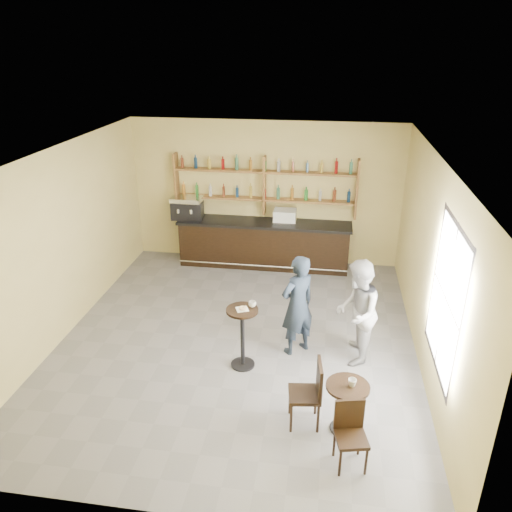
# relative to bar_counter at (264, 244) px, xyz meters

# --- Properties ---
(floor) EXTENTS (7.00, 7.00, 0.00)m
(floor) POSITION_rel_bar_counter_xyz_m (-0.03, -3.15, -0.52)
(floor) COLOR slate
(floor) RESTS_ON ground
(ceiling) EXTENTS (7.00, 7.00, 0.00)m
(ceiling) POSITION_rel_bar_counter_xyz_m (-0.03, -3.15, 2.68)
(ceiling) COLOR white
(ceiling) RESTS_ON wall_back
(wall_back) EXTENTS (7.00, 0.00, 7.00)m
(wall_back) POSITION_rel_bar_counter_xyz_m (-0.03, 0.35, 1.08)
(wall_back) COLOR #D4C278
(wall_back) RESTS_ON floor
(wall_front) EXTENTS (7.00, 0.00, 7.00)m
(wall_front) POSITION_rel_bar_counter_xyz_m (-0.03, -6.65, 1.08)
(wall_front) COLOR #D4C278
(wall_front) RESTS_ON floor
(wall_left) EXTENTS (0.00, 7.00, 7.00)m
(wall_left) POSITION_rel_bar_counter_xyz_m (-3.03, -3.15, 1.08)
(wall_left) COLOR #D4C278
(wall_left) RESTS_ON floor
(wall_right) EXTENTS (0.00, 7.00, 7.00)m
(wall_right) POSITION_rel_bar_counter_xyz_m (2.97, -3.15, 1.08)
(wall_right) COLOR #D4C278
(wall_right) RESTS_ON floor
(window_pane) EXTENTS (0.00, 2.00, 2.00)m
(window_pane) POSITION_rel_bar_counter_xyz_m (2.96, -4.35, 1.18)
(window_pane) COLOR white
(window_pane) RESTS_ON wall_right
(window_frame) EXTENTS (0.04, 1.70, 2.10)m
(window_frame) POSITION_rel_bar_counter_xyz_m (2.96, -4.35, 1.18)
(window_frame) COLOR black
(window_frame) RESTS_ON wall_right
(shelf_unit) EXTENTS (4.00, 0.26, 1.40)m
(shelf_unit) POSITION_rel_bar_counter_xyz_m (-0.03, 0.22, 1.29)
(shelf_unit) COLOR brown
(shelf_unit) RESTS_ON wall_back
(liquor_bottles) EXTENTS (3.68, 0.10, 1.00)m
(liquor_bottles) POSITION_rel_bar_counter_xyz_m (-0.03, 0.22, 1.46)
(liquor_bottles) COLOR #8C5919
(liquor_bottles) RESTS_ON shelf_unit
(bar_counter) EXTENTS (3.86, 0.75, 1.04)m
(bar_counter) POSITION_rel_bar_counter_xyz_m (0.00, 0.00, 0.00)
(bar_counter) COLOR black
(bar_counter) RESTS_ON floor
(espresso_machine) EXTENTS (0.73, 0.51, 0.49)m
(espresso_machine) POSITION_rel_bar_counter_xyz_m (-1.75, 0.00, 0.77)
(espresso_machine) COLOR black
(espresso_machine) RESTS_ON bar_counter
(pastry_case) EXTENTS (0.51, 0.41, 0.30)m
(pastry_case) POSITION_rel_bar_counter_xyz_m (0.46, 0.00, 0.67)
(pastry_case) COLOR silver
(pastry_case) RESTS_ON bar_counter
(pedestal_table) EXTENTS (0.65, 0.65, 1.02)m
(pedestal_table) POSITION_rel_bar_counter_xyz_m (0.18, -3.85, -0.01)
(pedestal_table) COLOR black
(pedestal_table) RESTS_ON floor
(napkin) EXTENTS (0.23, 0.23, 0.00)m
(napkin) POSITION_rel_bar_counter_xyz_m (0.18, -3.85, 0.50)
(napkin) COLOR white
(napkin) RESTS_ON pedestal_table
(donut) EXTENTS (0.16, 0.16, 0.04)m
(donut) POSITION_rel_bar_counter_xyz_m (0.19, -3.86, 0.53)
(donut) COLOR tan
(donut) RESTS_ON napkin
(cup_pedestal) EXTENTS (0.13, 0.13, 0.09)m
(cup_pedestal) POSITION_rel_bar_counter_xyz_m (0.32, -3.75, 0.55)
(cup_pedestal) COLOR white
(cup_pedestal) RESTS_ON pedestal_table
(man_main) EXTENTS (0.74, 0.72, 1.72)m
(man_main) POSITION_rel_bar_counter_xyz_m (0.99, -3.32, 0.34)
(man_main) COLOR black
(man_main) RESTS_ON floor
(cafe_table) EXTENTS (0.75, 0.75, 0.72)m
(cafe_table) POSITION_rel_bar_counter_xyz_m (1.77, -5.05, -0.16)
(cafe_table) COLOR black
(cafe_table) RESTS_ON floor
(cup_cafe) EXTENTS (0.13, 0.13, 0.10)m
(cup_cafe) POSITION_rel_bar_counter_xyz_m (1.82, -5.05, 0.25)
(cup_cafe) COLOR white
(cup_cafe) RESTS_ON cafe_table
(chair_west) EXTENTS (0.47, 0.47, 0.96)m
(chair_west) POSITION_rel_bar_counter_xyz_m (1.22, -5.00, -0.04)
(chair_west) COLOR black
(chair_west) RESTS_ON floor
(chair_south) EXTENTS (0.44, 0.44, 0.85)m
(chair_south) POSITION_rel_bar_counter_xyz_m (1.82, -5.65, -0.10)
(chair_south) COLOR black
(chair_south) RESTS_ON floor
(patron_second) EXTENTS (0.74, 0.90, 1.73)m
(patron_second) POSITION_rel_bar_counter_xyz_m (1.92, -3.41, 0.34)
(patron_second) COLOR #A0A0A5
(patron_second) RESTS_ON floor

